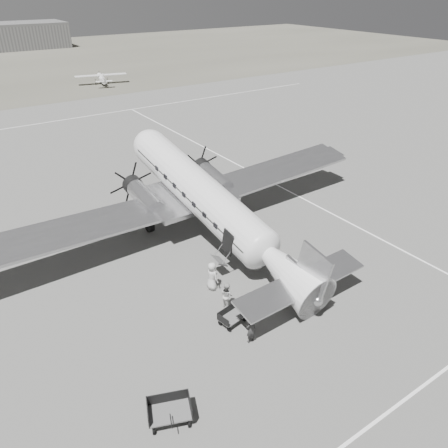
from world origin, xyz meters
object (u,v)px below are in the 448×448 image
(light_plane_right, at_px, (102,79))
(baggage_cart_near, at_px, (232,317))
(baggage_cart_far, at_px, (169,412))
(ramp_agent, at_px, (227,295))
(ground_crew, at_px, (251,330))
(dc3_airliner, at_px, (208,202))
(passenger, at_px, (212,276))

(light_plane_right, xyz_separation_m, baggage_cart_near, (-16.79, -65.06, -0.52))
(baggage_cart_far, relative_size, ramp_agent, 1.20)
(baggage_cart_near, bearing_deg, baggage_cart_far, -158.45)
(baggage_cart_far, xyz_separation_m, ramp_agent, (6.20, 4.80, 0.26))
(baggage_cart_far, distance_m, ground_crew, 5.93)
(baggage_cart_far, bearing_deg, dc3_airliner, 72.45)
(light_plane_right, bearing_deg, ground_crew, -91.30)
(baggage_cart_near, xyz_separation_m, ramp_agent, (0.55, 1.32, 0.37))
(light_plane_right, distance_m, ramp_agent, 65.78)
(light_plane_right, xyz_separation_m, passenger, (-16.03, -61.86, -0.04))
(dc3_airliner, xyz_separation_m, baggage_cart_far, (-9.30, -11.67, -2.44))
(ramp_agent, bearing_deg, light_plane_right, -17.45)
(dc3_airliner, relative_size, ramp_agent, 19.59)
(baggage_cart_near, height_order, ground_crew, ground_crew)
(dc3_airliner, xyz_separation_m, light_plane_right, (13.15, 56.87, -2.04))
(ramp_agent, bearing_deg, baggage_cart_far, 124.57)
(baggage_cart_far, distance_m, ramp_agent, 7.84)
(ground_crew, xyz_separation_m, passenger, (0.77, 4.87, 0.11))
(baggage_cart_near, relative_size, ramp_agent, 0.95)
(dc3_airliner, bearing_deg, passenger, -121.66)
(baggage_cart_near, height_order, baggage_cart_far, baggage_cart_far)
(baggage_cart_far, height_order, ground_crew, ground_crew)
(baggage_cart_near, bearing_deg, passenger, 66.51)
(light_plane_right, relative_size, ground_crew, 5.74)
(dc3_airliner, height_order, baggage_cart_far, dc3_airliner)
(ground_crew, height_order, passenger, passenger)
(dc3_airliner, bearing_deg, baggage_cart_near, -115.65)
(dc3_airliner, relative_size, ground_crew, 19.67)
(baggage_cart_near, distance_m, baggage_cart_far, 6.64)
(dc3_airliner, distance_m, ramp_agent, 7.84)
(baggage_cart_near, relative_size, baggage_cart_far, 0.79)
(ramp_agent, relative_size, passenger, 0.88)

